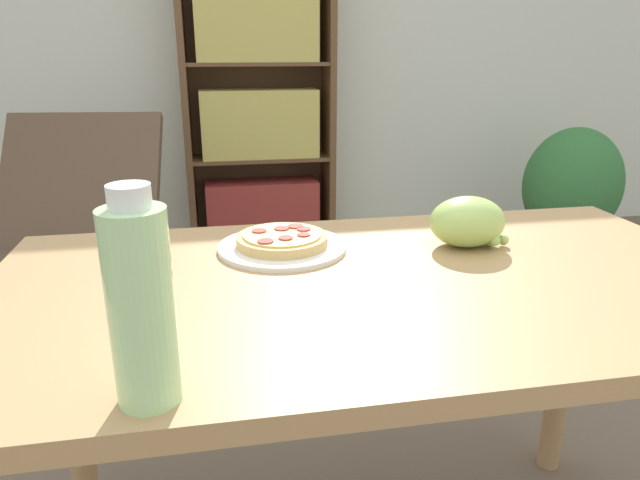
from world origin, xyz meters
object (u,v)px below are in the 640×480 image
(grape_bunch, at_px, (467,222))
(bookshelf, at_px, (259,120))
(potted_plant_floor, at_px, (572,190))
(pizza_on_plate, at_px, (282,243))
(lounge_chair_near, at_px, (77,265))
(drink_bottle, at_px, (141,305))

(grape_bunch, height_order, bookshelf, bookshelf)
(grape_bunch, distance_m, potted_plant_floor, 2.33)
(bookshelf, bearing_deg, potted_plant_floor, -15.98)
(pizza_on_plate, xyz_separation_m, bookshelf, (0.14, 2.21, -0.01))
(bookshelf, xyz_separation_m, potted_plant_floor, (1.70, -0.49, -0.37))
(lounge_chair_near, relative_size, bookshelf, 0.55)
(drink_bottle, xyz_separation_m, potted_plant_floor, (2.06, 2.21, -0.49))
(drink_bottle, distance_m, lounge_chair_near, 1.94)
(pizza_on_plate, distance_m, bookshelf, 2.21)
(pizza_on_plate, bearing_deg, lounge_chair_near, 119.26)
(grape_bunch, distance_m, bookshelf, 2.26)
(drink_bottle, distance_m, bookshelf, 2.72)
(pizza_on_plate, distance_m, grape_bunch, 0.38)
(grape_bunch, bearing_deg, drink_bottle, -143.08)
(grape_bunch, bearing_deg, bookshelf, 96.15)
(grape_bunch, relative_size, bookshelf, 0.10)
(lounge_chair_near, bearing_deg, bookshelf, 54.01)
(pizza_on_plate, bearing_deg, bookshelf, 86.45)
(lounge_chair_near, height_order, bookshelf, bookshelf)
(grape_bunch, height_order, drink_bottle, drink_bottle)
(lounge_chair_near, bearing_deg, potted_plant_floor, 16.58)
(drink_bottle, bearing_deg, bookshelf, 82.56)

